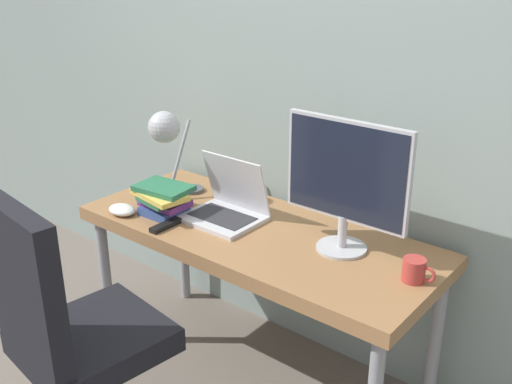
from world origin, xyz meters
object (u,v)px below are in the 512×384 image
object	(u,v)px
monitor	(346,179)
desk_lamp	(166,132)
game_controller	(122,210)
laptop	(227,206)
mug	(415,270)
book_stack	(163,199)
office_chair	(68,325)

from	to	relation	value
monitor	desk_lamp	xyz separation A→B (m)	(-0.86, -0.08, 0.04)
game_controller	desk_lamp	bearing A→B (deg)	78.19
laptop	mug	bearing A→B (deg)	0.80
desk_lamp	mug	distance (m)	1.21
monitor	book_stack	world-z (taller)	monitor
laptop	office_chair	bearing A→B (deg)	-91.48
mug	game_controller	size ratio (longest dim) A/B	0.91
monitor	game_controller	xyz separation A→B (m)	(-0.91, -0.32, -0.27)
mug	office_chair	bearing A→B (deg)	-137.00
game_controller	book_stack	bearing A→B (deg)	39.01
office_chair	mug	size ratio (longest dim) A/B	8.93
game_controller	mug	bearing A→B (deg)	12.12
mug	game_controller	bearing A→B (deg)	-167.88
laptop	office_chair	world-z (taller)	office_chair
monitor	mug	world-z (taller)	monitor
office_chair	game_controller	xyz separation A→B (m)	(-0.36, 0.55, 0.14)
laptop	game_controller	distance (m)	0.46
monitor	game_controller	size ratio (longest dim) A/B	3.88
laptop	game_controller	world-z (taller)	laptop
desk_lamp	office_chair	distance (m)	0.95
book_stack	office_chair	bearing A→B (deg)	-71.44
monitor	office_chair	xyz separation A→B (m)	(-0.55, -0.86, -0.41)
mug	laptop	bearing A→B (deg)	-179.20
laptop	mug	distance (m)	0.85
desk_lamp	game_controller	bearing A→B (deg)	-101.81
monitor	mug	xyz separation A→B (m)	(0.32, -0.05, -0.24)
monitor	mug	bearing A→B (deg)	-9.07
monitor	desk_lamp	bearing A→B (deg)	-174.86
laptop	office_chair	xyz separation A→B (m)	(-0.02, -0.80, -0.18)
book_stack	monitor	bearing A→B (deg)	14.66
desk_lamp	mug	size ratio (longest dim) A/B	3.49
laptop	mug	world-z (taller)	laptop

